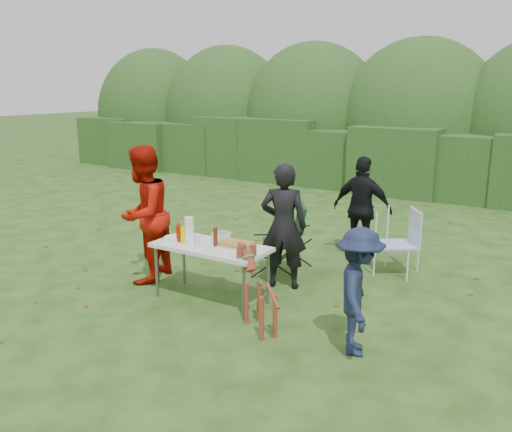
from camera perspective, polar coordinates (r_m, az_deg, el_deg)
The scene contains 20 objects.
ground at distance 7.44m, azimuth -4.66°, elevation -7.83°, with size 80.00×80.00×0.00m, color #1E4211.
hedge_row at distance 14.29m, azimuth 14.72°, elevation 5.73°, with size 22.00×1.40×1.70m, color #23471C.
shrub_backdrop at distance 15.75m, azimuth 16.65°, elevation 9.05°, with size 20.00×2.60×3.20m, color #3D6628.
folding_table at distance 6.92m, azimuth -4.77°, elevation -3.51°, with size 1.50×0.70×0.74m.
person_cook at distance 7.32m, azimuth 2.92°, elevation -1.07°, with size 0.63×0.41×1.72m, color black.
person_red_jacket at distance 7.70m, azimuth -11.76°, elevation 0.17°, with size 0.94×0.73×1.92m, color #AB1105.
person_black_puffy at distance 8.71m, azimuth 11.12°, elevation 0.81°, with size 0.96×0.40×1.64m, color black.
child at distance 5.67m, azimuth 10.75°, elevation -7.83°, with size 0.87×0.50×1.34m, color #17203E.
dog at distance 6.13m, azimuth 0.46°, elevation -8.27°, with size 0.91×0.36×0.86m, color brown, non-canonical shape.
camping_chair at distance 7.96m, azimuth 2.82°, elevation -2.40°, with size 0.65×0.65×1.04m, color #183724, non-canonical shape.
lawn_chair at distance 8.18m, azimuth 14.67°, elevation -2.63°, with size 0.58×0.58×0.98m, color #527AC2, non-canonical shape.
food_tray at distance 6.84m, azimuth -2.14°, elevation -3.10°, with size 0.45×0.30×0.02m, color #B7B7BA.
focaccia_bread at distance 6.84m, azimuth -2.14°, elevation -2.87°, with size 0.40×0.26×0.04m, color #AE823B.
mustard_bottle at distance 6.99m, azimuth -7.69°, elevation -2.08°, with size 0.06×0.06×0.20m, color #EAED00.
ketchup_bottle at distance 7.06m, azimuth -8.16°, elevation -1.86°, with size 0.06×0.06×0.22m, color #A81900.
beer_bottle at distance 6.82m, azimuth -4.30°, elevation -2.22°, with size 0.06×0.06×0.24m, color #47230F.
paper_towel_roll at distance 7.31m, azimuth -7.05°, elevation -1.12°, with size 0.12×0.12×0.26m, color white.
cup_stack at distance 6.76m, azimuth -6.18°, elevation -2.68°, with size 0.08×0.08×0.18m, color white.
pasta_bowl at distance 7.08m, azimuth -3.65°, elevation -2.19°, with size 0.26×0.26×0.10m, color silver.
plate_stack at distance 7.17m, azimuth -8.71°, elevation -2.34°, with size 0.24×0.24×0.05m, color white.
Camera 1 is at (4.14, -5.55, 2.73)m, focal length 38.00 mm.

